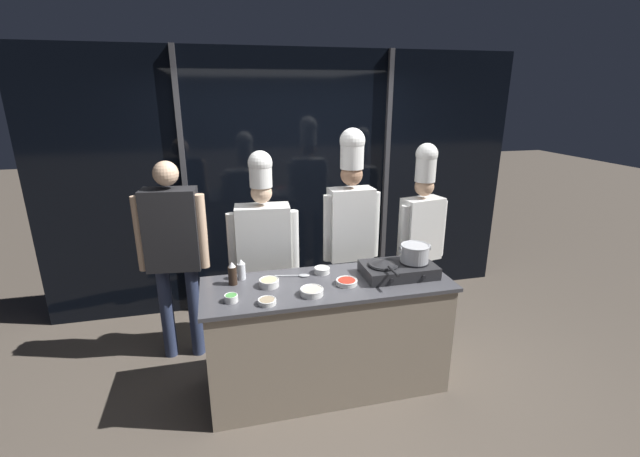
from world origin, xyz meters
TOP-DOWN VIEW (x-y plane):
  - ground_plane at (0.00, 0.00)m, footprint 24.00×24.00m
  - window_wall_back at (0.00, 1.58)m, footprint 5.03×0.09m
  - demo_counter at (0.00, 0.00)m, footprint 1.88×0.66m
  - portable_stove at (0.57, 0.00)m, footprint 0.56×0.35m
  - frying_pan at (0.44, -0.00)m, footprint 0.24×0.41m
  - stock_pot at (0.70, 0.00)m, footprint 0.25×0.22m
  - squeeze_bottle_clear at (-0.63, 0.22)m, footprint 0.06×0.06m
  - squeeze_bottle_soy at (-0.69, 0.14)m, footprint 0.06×0.06m
  - prep_bowl_ginger at (-0.44, 0.04)m, footprint 0.15×0.15m
  - prep_bowl_chicken at (-0.16, -0.17)m, footprint 0.17×0.17m
  - prep_bowl_scallions at (-0.72, -0.14)m, footprint 0.09×0.09m
  - prep_bowl_chili_flakes at (0.13, -0.06)m, footprint 0.16×0.16m
  - prep_bowl_mushrooms at (-0.49, -0.23)m, footprint 0.13×0.13m
  - prep_bowl_rice at (0.00, 0.18)m, footprint 0.12×0.12m
  - serving_spoon_solid at (-0.19, 0.16)m, footprint 0.27×0.09m
  - person_guest at (-1.15, 0.73)m, footprint 0.58×0.28m
  - chef_head at (-0.40, 0.68)m, footprint 0.61×0.28m
  - chef_sous at (0.39, 0.68)m, footprint 0.52×0.22m
  - chef_line at (1.09, 0.68)m, footprint 0.50×0.27m

SIDE VIEW (x-z plane):
  - ground_plane at x=0.00m, z-range 0.00..0.00m
  - demo_counter at x=0.00m, z-range 0.00..0.91m
  - serving_spoon_solid at x=-0.19m, z-range 0.91..0.93m
  - prep_bowl_mushrooms at x=-0.49m, z-range 0.92..0.95m
  - prep_bowl_chili_flakes at x=0.13m, z-range 0.92..0.95m
  - prep_bowl_rice at x=0.00m, z-range 0.92..0.96m
  - prep_bowl_chicken at x=-0.16m, z-range 0.92..0.97m
  - prep_bowl_scallions at x=-0.72m, z-range 0.92..0.97m
  - prep_bowl_ginger at x=-0.44m, z-range 0.92..0.97m
  - portable_stove at x=0.57m, z-range 0.91..1.02m
  - squeeze_bottle_clear at x=-0.63m, z-range 0.91..1.07m
  - squeeze_bottle_soy at x=-0.69m, z-range 0.91..1.09m
  - chef_head at x=-0.40m, z-range 0.12..1.94m
  - frying_pan at x=0.44m, z-range 1.02..1.05m
  - person_guest at x=-1.15m, z-range 0.19..1.95m
  - chef_line at x=1.09m, z-range 0.15..1.99m
  - stock_pot at x=0.70m, z-range 1.02..1.16m
  - chef_sous at x=0.39m, z-range 0.19..2.18m
  - window_wall_back at x=0.00m, z-range 0.00..2.70m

